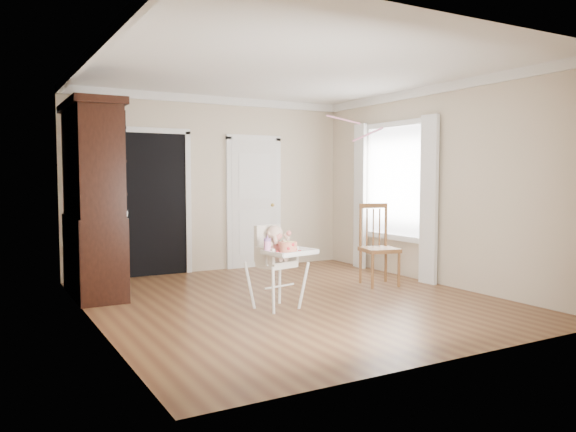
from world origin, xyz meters
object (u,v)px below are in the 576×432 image
high_chair (277,256)px  dining_chair (378,247)px  sippy_cup (267,245)px  cake (288,247)px  china_cabinet (93,200)px

high_chair → dining_chair: bearing=4.3°
sippy_cup → high_chair: bearing=31.8°
cake → sippy_cup: 0.23m
high_chair → china_cabinet: (-1.63, 1.70, 0.60)m
high_chair → cake: bearing=-95.6°
dining_chair → high_chair: bearing=-150.7°
cake → high_chair: bearing=96.8°
china_cabinet → dining_chair: 3.73m
china_cabinet → high_chair: bearing=-46.3°
high_chair → sippy_cup: (-0.17, -0.11, 0.15)m
high_chair → cake: (0.03, -0.21, 0.13)m
cake → china_cabinet: bearing=130.8°
high_chair → dining_chair: dining_chair is taller
china_cabinet → cake: bearing=-49.2°
china_cabinet → sippy_cup: bearing=-51.3°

